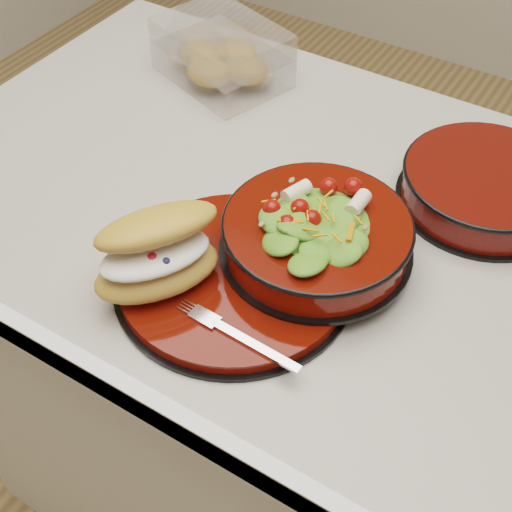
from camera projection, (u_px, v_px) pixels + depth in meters
The scene contains 7 objects.
island_counter at pixel (306, 394), 1.31m from camera, with size 1.24×0.74×0.90m.
dinner_plate at pixel (234, 277), 0.89m from camera, with size 0.31×0.31×0.02m.
salad_bowl at pixel (317, 229), 0.88m from camera, with size 0.25×0.25×0.10m.
croissant at pixel (158, 253), 0.84m from camera, with size 0.16×0.19×0.10m.
fork at pixel (240, 337), 0.81m from camera, with size 0.15×0.02×0.00m.
pastry_box at pixel (222, 55), 1.20m from camera, with size 0.24×0.21×0.09m.
extra_bowl at pixel (486, 185), 0.98m from camera, with size 0.24×0.24×0.05m.
Camera 1 is at (0.30, -0.66, 1.57)m, focal length 50.00 mm.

